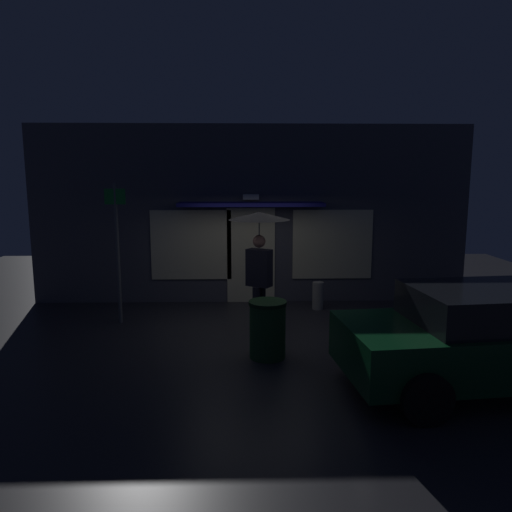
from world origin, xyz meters
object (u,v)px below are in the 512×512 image
(parked_car, at_px, (499,336))
(street_sign_post, at_px, (117,246))
(sidewalk_bollard, at_px, (318,296))
(trash_bin, at_px, (268,329))
(person_with_umbrella, at_px, (259,242))

(parked_car, distance_m, street_sign_post, 6.82)
(sidewalk_bollard, distance_m, trash_bin, 3.14)
(sidewalk_bollard, height_order, trash_bin, trash_bin)
(person_with_umbrella, xyz_separation_m, trash_bin, (0.09, -1.40, -1.24))
(sidewalk_bollard, relative_size, trash_bin, 0.65)
(street_sign_post, xyz_separation_m, sidewalk_bollard, (4.11, 0.92, -1.25))
(person_with_umbrella, distance_m, street_sign_post, 2.82)
(person_with_umbrella, bearing_deg, street_sign_post, -159.10)
(parked_car, relative_size, trash_bin, 4.78)
(parked_car, relative_size, street_sign_post, 1.62)
(person_with_umbrella, relative_size, parked_car, 0.50)
(street_sign_post, xyz_separation_m, trash_bin, (2.85, -1.95, -1.09))
(person_with_umbrella, distance_m, trash_bin, 1.87)
(parked_car, distance_m, trash_bin, 3.37)
(parked_car, xyz_separation_m, street_sign_post, (-5.99, 3.16, 0.83))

